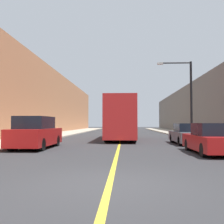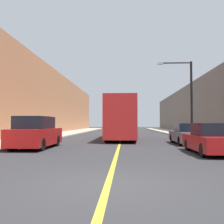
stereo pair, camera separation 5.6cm
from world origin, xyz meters
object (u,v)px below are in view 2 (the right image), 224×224
(car_right_near, at_px, (212,140))
(bus, at_px, (121,118))
(car_right_mid, at_px, (187,135))
(street_lamp_right, at_px, (188,93))
(parked_suv_left, at_px, (36,134))

(car_right_near, bearing_deg, bus, 113.47)
(bus, distance_m, car_right_mid, 6.73)
(car_right_mid, xyz_separation_m, street_lamp_right, (1.10, 4.42, 3.41))
(car_right_mid, distance_m, street_lamp_right, 5.69)
(bus, relative_size, parked_suv_left, 2.12)
(parked_suv_left, bearing_deg, car_right_mid, 20.73)
(bus, xyz_separation_m, car_right_mid, (4.71, -4.64, -1.22))
(bus, bearing_deg, car_right_near, -66.53)
(bus, distance_m, car_right_near, 11.46)
(car_right_mid, bearing_deg, street_lamp_right, 76.04)
(parked_suv_left, xyz_separation_m, car_right_near, (9.36, -2.20, -0.20))
(bus, xyz_separation_m, parked_suv_left, (-4.82, -8.25, -1.03))
(parked_suv_left, xyz_separation_m, car_right_mid, (9.53, 3.61, -0.20))
(car_right_near, height_order, car_right_mid, car_right_near)
(bus, bearing_deg, street_lamp_right, -2.20)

